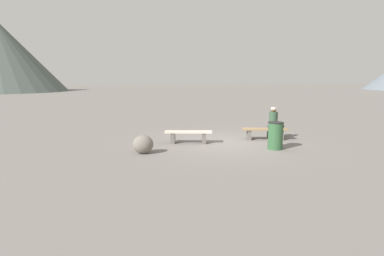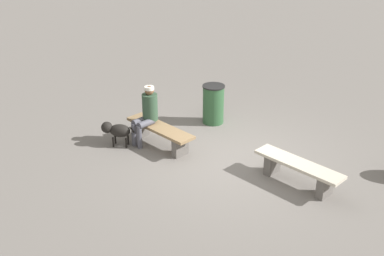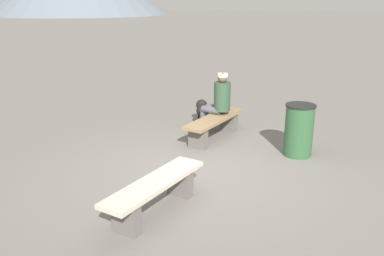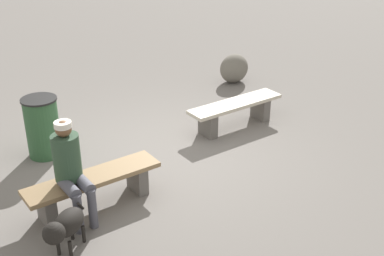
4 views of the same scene
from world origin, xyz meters
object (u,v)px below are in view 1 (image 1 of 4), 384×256
boulder (143,144)px  trash_bin (275,136)px  bench_right (265,132)px  bench_left (188,135)px  seated_person (273,121)px  dog (278,128)px

boulder → trash_bin: bearing=-3.3°
bench_right → boulder: (-5.00, -1.44, -0.01)m
bench_left → boulder: (-1.81, -1.38, -0.01)m
seated_person → trash_bin: bearing=-99.8°
bench_left → dog: (4.01, 0.58, 0.06)m
bench_left → bench_right: (3.19, 0.07, 0.00)m
dog → trash_bin: size_ratio=0.74×
bench_left → boulder: size_ratio=2.74×
trash_bin → boulder: 4.62m
bench_right → seated_person: 0.55m
bench_left → trash_bin: size_ratio=1.93×
seated_person → boulder: size_ratio=1.96×
bench_right → bench_left: bearing=-165.4°
trash_bin → boulder: trash_bin is taller
bench_right → boulder: size_ratio=2.74×
bench_left → boulder: boulder is taller
bench_left → dog: 4.06m
dog → boulder: boulder is taller
bench_left → dog: size_ratio=2.60×
bench_right → boulder: 5.20m
trash_bin → boulder: bearing=176.7°
bench_left → bench_right: size_ratio=1.00×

